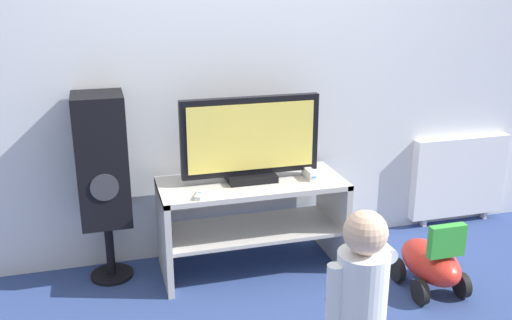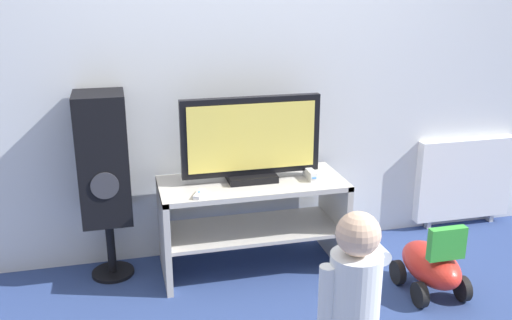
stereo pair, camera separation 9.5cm
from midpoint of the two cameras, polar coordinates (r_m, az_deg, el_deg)
The scene contains 10 objects.
ground_plane at distance 3.40m, azimuth -0.14°, elevation -12.47°, with size 16.00×16.00×0.00m, color navy.
wall_back at distance 3.50m, azimuth -2.67°, elevation 11.00°, with size 10.00×0.06×2.60m.
tv_stand at distance 3.44m, azimuth -1.23°, elevation -5.21°, with size 1.10×0.48×0.57m.
television at distance 3.31m, azimuth -1.37°, elevation 1.98°, with size 0.82×0.20×0.50m.
game_console at distance 3.43m, azimuth 4.54°, elevation -1.34°, with size 0.04×0.15×0.06m.
remote_primary at distance 3.15m, azimuth -6.48°, elevation -3.48°, with size 0.08×0.13×0.03m.
child at distance 2.44m, azimuth 9.37°, elevation -12.47°, with size 0.32×0.48×0.84m.
speaker_tower at distance 3.34m, azimuth -15.90°, elevation -0.32°, with size 0.28×0.31×1.11m.
ride_on_toy at distance 3.42m, azimuth 16.34°, elevation -9.79°, with size 0.30×0.46×0.45m.
radiator at distance 4.31m, azimuth 19.02°, elevation -1.61°, with size 0.73×0.08×0.64m.
Camera 1 is at (-0.84, -2.81, 1.73)m, focal length 40.00 mm.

